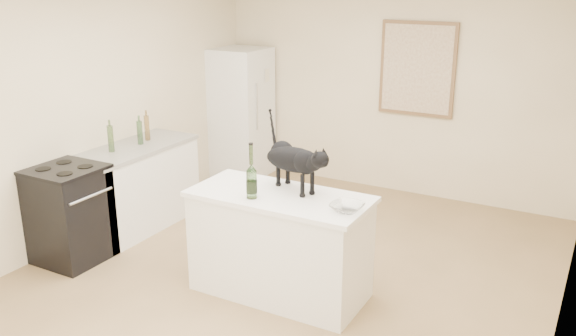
{
  "coord_description": "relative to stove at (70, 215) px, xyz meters",
  "views": [
    {
      "loc": [
        2.39,
        -4.21,
        2.63
      ],
      "look_at": [
        0.15,
        -0.15,
        1.12
      ],
      "focal_mm": 37.6,
      "sensor_mm": 36.0,
      "label": 1
    }
  ],
  "objects": [
    {
      "name": "glass_bowl",
      "position": [
        2.68,
        0.33,
        0.48
      ],
      "size": [
        0.26,
        0.26,
        0.06
      ],
      "primitive_type": "imported",
      "rotation": [
        0.0,
        0.0,
        -0.03
      ],
      "color": "white",
      "rests_on": "island_top"
    },
    {
      "name": "island_base",
      "position": [
        2.05,
        0.4,
        -0.02
      ],
      "size": [
        1.44,
        0.67,
        0.86
      ],
      "primitive_type": "cube",
      "color": "white",
      "rests_on": "floor"
    },
    {
      "name": "artwork_frame",
      "position": [
        2.25,
        3.32,
        1.1
      ],
      "size": [
        0.9,
        0.03,
        1.1
      ],
      "primitive_type": "cube",
      "color": "brown",
      "rests_on": "wall_back"
    },
    {
      "name": "wine_bottle",
      "position": [
        1.89,
        0.22,
        0.65
      ],
      "size": [
        0.1,
        0.1,
        0.4
      ],
      "primitive_type": "cylinder",
      "rotation": [
        0.0,
        0.0,
        0.15
      ],
      "color": "#305A24",
      "rests_on": "island_top"
    },
    {
      "name": "black_cat",
      "position": [
        2.1,
        0.56,
        0.68
      ],
      "size": [
        0.69,
        0.46,
        0.47
      ],
      "primitive_type": null,
      "rotation": [
        0.0,
        0.0,
        -0.43
      ],
      "color": "black",
      "rests_on": "island_top"
    },
    {
      "name": "island_top",
      "position": [
        2.05,
        0.4,
        0.43
      ],
      "size": [
        1.5,
        0.7,
        0.04
      ],
      "primitive_type": "cube",
      "color": "white",
      "rests_on": "island_base"
    },
    {
      "name": "stove",
      "position": [
        0.0,
        0.0,
        0.0
      ],
      "size": [
        0.6,
        0.6,
        0.9
      ],
      "primitive_type": "cube",
      "color": "black",
      "rests_on": "floor"
    },
    {
      "name": "fridge",
      "position": [
        0.0,
        2.95,
        0.4
      ],
      "size": [
        0.68,
        0.68,
        1.7
      ],
      "primitive_type": "cube",
      "color": "white",
      "rests_on": "floor"
    },
    {
      "name": "wall_back",
      "position": [
        1.95,
        3.35,
        0.85
      ],
      "size": [
        4.5,
        0.0,
        4.5
      ],
      "primitive_type": "plane",
      "rotation": [
        1.57,
        0.0,
        0.0
      ],
      "color": "beige",
      "rests_on": "ground"
    },
    {
      "name": "wall_left",
      "position": [
        -0.3,
        0.6,
        0.85
      ],
      "size": [
        0.0,
        5.5,
        5.5
      ],
      "primitive_type": "plane",
      "rotation": [
        1.57,
        0.0,
        1.57
      ],
      "color": "beige",
      "rests_on": "ground"
    },
    {
      "name": "artwork_canvas",
      "position": [
        2.25,
        3.3,
        1.1
      ],
      "size": [
        0.82,
        0.0,
        1.02
      ],
      "primitive_type": "cube",
      "color": "beige",
      "rests_on": "wall_back"
    },
    {
      "name": "left_countertop",
      "position": [
        0.0,
        0.9,
        0.43
      ],
      "size": [
        0.62,
        1.44,
        0.04
      ],
      "primitive_type": "cube",
      "color": "gray",
      "rests_on": "left_cabinets"
    },
    {
      "name": "fridge_paper",
      "position": [
        0.34,
        3.07,
        0.91
      ],
      "size": [
        0.02,
        0.13,
        0.17
      ],
      "primitive_type": "cube",
      "rotation": [
        0.0,
        0.0,
        0.11
      ],
      "color": "white",
      "rests_on": "fridge"
    },
    {
      "name": "left_cabinets",
      "position": [
        0.0,
        0.9,
        -0.02
      ],
      "size": [
        0.6,
        1.4,
        0.86
      ],
      "primitive_type": "cube",
      "color": "white",
      "rests_on": "floor"
    },
    {
      "name": "counter_bottle_cluster",
      "position": [
        -0.02,
        0.93,
        0.58
      ],
      "size": [
        0.12,
        0.57,
        0.27
      ],
      "color": "#254E1A",
      "rests_on": "left_countertop"
    },
    {
      "name": "floor",
      "position": [
        1.95,
        0.6,
        -0.45
      ],
      "size": [
        5.5,
        5.5,
        0.0
      ],
      "primitive_type": "plane",
      "color": "#9E7D54",
      "rests_on": "ground"
    }
  ]
}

